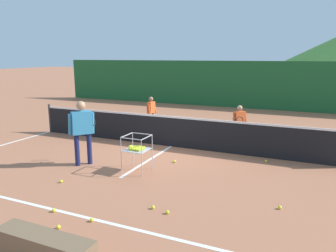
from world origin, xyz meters
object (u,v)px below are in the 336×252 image
object	(u,v)px
tennis_ball_8	(61,181)
tennis_ball_10	(167,212)
instructor	(82,127)
ball_cart	(137,148)
tennis_ball_9	(54,210)
student_1	(239,121)
tennis_ball_0	(266,161)
tennis_net	(171,131)
tennis_ball_1	(58,227)
tennis_ball_7	(280,207)
tennis_ball_3	(153,207)
tennis_ball_6	(92,220)
courtside_bench	(45,250)
tennis_ball_4	(175,161)
student_0	(151,110)

from	to	relation	value
tennis_ball_8	tennis_ball_10	size ratio (longest dim) A/B	1.00
instructor	ball_cart	distance (m)	1.59
instructor	tennis_ball_9	world-z (taller)	instructor
student_1	tennis_ball_0	size ratio (longest dim) A/B	18.43
tennis_net	student_1	size ratio (longest dim) A/B	7.96
tennis_ball_1	tennis_ball_7	bearing A→B (deg)	34.54
ball_cart	tennis_ball_3	xyz separation A→B (m)	(1.29, -1.69, -0.55)
tennis_net	tennis_ball_1	size ratio (longest dim) A/B	146.63
tennis_ball_0	tennis_ball_6	world-z (taller)	same
tennis_net	courtside_bench	bearing A→B (deg)	-82.20
tennis_ball_4	courtside_bench	bearing A→B (deg)	-88.53
tennis_ball_0	tennis_ball_9	xyz separation A→B (m)	(-3.15, -4.55, 0.00)
tennis_ball_6	courtside_bench	bearing A→B (deg)	-82.09
student_0	tennis_ball_4	xyz separation A→B (m)	(2.47, -3.49, -0.72)
ball_cart	tennis_ball_10	distance (m)	2.45
tennis_ball_6	ball_cart	bearing A→B (deg)	102.12
instructor	courtside_bench	xyz separation A→B (m)	(2.24, -3.67, -0.78)
tennis_ball_0	tennis_ball_7	distance (m)	2.80
tennis_net	tennis_ball_0	xyz separation A→B (m)	(2.97, -0.41, -0.47)
tennis_net	tennis_ball_7	bearing A→B (deg)	-41.23
tennis_ball_0	tennis_ball_8	distance (m)	5.25
student_0	tennis_ball_10	bearing A→B (deg)	-60.68
tennis_ball_1	ball_cart	bearing A→B (deg)	93.70
student_0	courtside_bench	xyz separation A→B (m)	(2.60, -8.27, -0.53)
ball_cart	tennis_ball_10	bearing A→B (deg)	-47.29
tennis_ball_1	instructor	bearing A→B (deg)	121.07
tennis_ball_0	tennis_ball_10	distance (m)	3.96
ball_cart	tennis_ball_6	size ratio (longest dim) A/B	13.22
tennis_ball_0	courtside_bench	xyz separation A→B (m)	(-2.12, -5.81, 0.20)
instructor	tennis_ball_4	size ratio (longest dim) A/B	24.75
tennis_ball_3	tennis_ball_8	distance (m)	2.49
ball_cart	tennis_ball_10	world-z (taller)	ball_cart
tennis_ball_4	courtside_bench	world-z (taller)	courtside_bench
tennis_net	tennis_ball_7	distance (m)	4.80
tennis_ball_0	student_0	bearing A→B (deg)	152.43
tennis_net	instructor	xyz separation A→B (m)	(-1.39, -2.55, 0.51)
tennis_net	tennis_ball_10	distance (m)	4.55
instructor	tennis_ball_8	xyz separation A→B (m)	(0.34, -1.25, -0.98)
tennis_ball_4	tennis_ball_10	distance (m)	2.92
tennis_net	tennis_ball_10	xyz separation A→B (m)	(1.75, -4.18, -0.47)
tennis_ball_3	tennis_ball_10	bearing A→B (deg)	-12.03
student_1	courtside_bench	size ratio (longest dim) A/B	0.84
tennis_net	ball_cart	bearing A→B (deg)	-86.91
tennis_net	tennis_ball_4	distance (m)	1.68
tennis_ball_7	tennis_ball_8	distance (m)	4.68
ball_cart	tennis_ball_9	distance (m)	2.62
student_0	tennis_net	bearing A→B (deg)	-49.57
student_1	tennis_ball_3	bearing A→B (deg)	-94.63
ball_cart	courtside_bench	distance (m)	3.88
tennis_ball_3	courtside_bench	distance (m)	2.19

